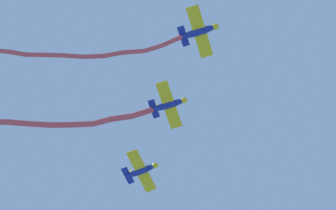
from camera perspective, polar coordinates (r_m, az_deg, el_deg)
airplane_lead at (r=83.98m, az=2.90°, el=6.77°), size 7.52×5.75×1.86m
smoke_trail_lead at (r=84.86m, az=-7.59°, el=4.86°), size 13.73×22.99×1.61m
airplane_left_wing at (r=87.81m, az=0.08°, el=0.03°), size 7.52×5.75×1.86m
smoke_trail_left_wing at (r=89.46m, az=-10.84°, el=-1.45°), size 16.22×25.50×2.38m
airplane_right_wing at (r=92.94m, az=-2.47°, el=-6.06°), size 7.52×5.69×1.86m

